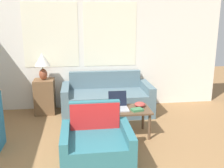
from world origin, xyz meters
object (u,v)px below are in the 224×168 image
at_px(laptop, 118,105).
at_px(cup_yellow, 99,109).
at_px(armchair, 97,149).
at_px(coffee_table, 118,112).
at_px(cup_white, 92,106).
at_px(table_lamp, 42,62).
at_px(snack_bowl, 140,104).
at_px(book_red, 137,110).
at_px(couch, 107,100).
at_px(cup_navy, 103,106).

distance_m(laptop, cup_yellow, 0.35).
distance_m(armchair, coffee_table, 1.01).
relative_size(laptop, cup_white, 3.98).
relative_size(armchair, cup_yellow, 8.95).
bearing_deg(cup_white, table_lamp, 128.44).
relative_size(coffee_table, snack_bowl, 5.77).
relative_size(snack_bowl, book_red, 0.89).
height_order(coffee_table, book_red, book_red).
bearing_deg(cup_white, book_red, -17.68).
distance_m(armchair, laptop, 1.07).
distance_m(armchair, table_lamp, 2.46).
xyz_separation_m(table_lamp, coffee_table, (1.30, -1.25, -0.64)).
bearing_deg(couch, cup_yellow, -102.13).
relative_size(coffee_table, cup_navy, 10.98).
bearing_deg(table_lamp, snack_bowl, -34.61).
relative_size(table_lamp, coffee_table, 0.51).
distance_m(laptop, snack_bowl, 0.37).
distance_m(cup_white, book_red, 0.73).
bearing_deg(armchair, table_lamp, 112.31).
distance_m(cup_white, snack_bowl, 0.79).
relative_size(armchair, snack_bowl, 4.84).
distance_m(coffee_table, cup_navy, 0.27).
bearing_deg(coffee_table, armchair, -114.77).
bearing_deg(coffee_table, table_lamp, 136.23).
distance_m(cup_navy, cup_yellow, 0.19).
bearing_deg(cup_navy, coffee_table, -19.79).
bearing_deg(book_red, cup_navy, 160.18).
bearing_deg(cup_white, cup_yellow, -66.51).
bearing_deg(armchair, couch, 79.83).
relative_size(couch, cup_navy, 18.64).
distance_m(cup_navy, cup_white, 0.17).
bearing_deg(armchair, cup_navy, 79.63).
bearing_deg(cup_white, armchair, -90.76).
xyz_separation_m(cup_white, snack_bowl, (0.79, -0.03, -0.00)).
bearing_deg(cup_white, cup_navy, -10.69).
xyz_separation_m(armchair, laptop, (0.43, 0.95, 0.25)).
height_order(couch, laptop, couch).
relative_size(couch, cup_yellow, 18.13).
height_order(cup_yellow, book_red, cup_yellow).
distance_m(cup_yellow, cup_white, 0.23).
distance_m(couch, cup_navy, 1.05).
relative_size(table_lamp, cup_navy, 5.62).
height_order(couch, cup_navy, couch).
distance_m(laptop, book_red, 0.32).
distance_m(couch, cup_white, 1.06).
height_order(cup_navy, cup_white, cup_navy).
bearing_deg(coffee_table, book_red, -19.85).
xyz_separation_m(armchair, book_red, (0.71, 0.80, 0.21)).
bearing_deg(coffee_table, couch, 93.09).
relative_size(armchair, table_lamp, 1.64).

